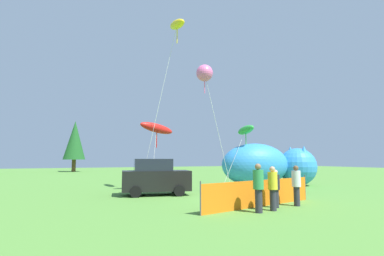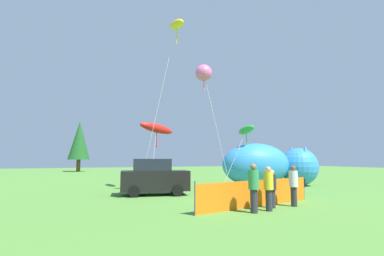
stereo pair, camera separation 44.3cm
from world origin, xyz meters
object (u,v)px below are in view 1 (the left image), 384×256
spectator_in_white_shirt (273,186)px  kite_yellow_hero (177,25)px  folding_chair (301,185)px  spectator_in_green_shirt (258,186)px  parked_car (155,177)px  inflatable_cat (267,166)px  kite_green_fish (246,130)px  kite_red_lizard (157,128)px  spectator_in_yellow_shirt (276,187)px  kite_pink_octopus (205,73)px  spectator_in_grey_shirt (296,184)px

spectator_in_white_shirt → kite_yellow_hero: (-0.91, 8.06, 9.97)m
folding_chair → spectator_in_green_shirt: (-6.31, -4.11, 0.51)m
parked_car → kite_yellow_hero: bearing=44.5°
inflatable_cat → kite_green_fish: size_ratio=1.67×
parked_car → kite_red_lizard: size_ratio=0.88×
parked_car → spectator_in_yellow_shirt: parked_car is taller
spectator_in_yellow_shirt → kite_red_lizard: size_ratio=0.34×
parked_car → kite_pink_octopus: kite_pink_octopus is taller
folding_chair → kite_green_fish: size_ratio=0.19×
folding_chair → kite_yellow_hero: size_ratio=0.08×
spectator_in_yellow_shirt → kite_yellow_hero: (-1.52, 7.53, 10.06)m
spectator_in_grey_shirt → kite_green_fish: size_ratio=0.38×
spectator_in_yellow_shirt → kite_pink_octopus: size_ratio=0.20×
spectator_in_grey_shirt → kite_yellow_hero: bearing=109.4°
kite_red_lizard → inflatable_cat: bearing=-4.5°
spectator_in_white_shirt → spectator_in_green_shirt: 0.82m
spectator_in_green_shirt → kite_red_lizard: kite_red_lizard is taller
folding_chair → kite_green_fish: bearing=-61.2°
spectator_in_grey_shirt → kite_green_fish: bearing=68.8°
folding_chair → spectator_in_green_shirt: size_ratio=0.48×
spectator_in_white_shirt → kite_red_lizard: 10.04m
folding_chair → spectator_in_yellow_shirt: (-4.90, -3.45, 0.35)m
spectator_in_white_shirt → inflatable_cat: bearing=51.9°
spectator_in_yellow_shirt → spectator_in_green_shirt: size_ratio=0.85×
parked_car → spectator_in_grey_shirt: (4.41, -6.44, -0.04)m
spectator_in_white_shirt → kite_green_fish: 10.57m
folding_chair → spectator_in_white_shirt: size_ratio=0.51×
kite_pink_octopus → kite_green_fish: size_ratio=1.71×
inflatable_cat → spectator_in_green_shirt: 11.65m
kite_pink_octopus → kite_green_fish: bearing=24.4°
kite_green_fish → spectator_in_green_shirt: bearing=-122.9°
kite_green_fish → spectator_in_yellow_shirt: bearing=-117.8°
spectator_in_white_shirt → kite_green_fish: size_ratio=0.38×
inflatable_cat → spectator_in_grey_shirt: size_ratio=4.40×
kite_pink_octopus → spectator_in_green_shirt: bearing=-100.3°
spectator_in_green_shirt → kite_red_lizard: size_ratio=0.40×
spectator_in_yellow_shirt → folding_chair: bearing=35.1°
parked_car → kite_green_fish: kite_green_fish is taller
folding_chair → kite_pink_octopus: bearing=-6.1°
kite_green_fish → kite_red_lizard: bearing=174.9°
kite_yellow_hero → spectator_in_white_shirt: bearing=-83.5°
spectator_in_white_shirt → spectator_in_yellow_shirt: spectator_in_white_shirt is taller
spectator_in_yellow_shirt → kite_red_lizard: bearing=105.3°
spectator_in_white_shirt → spectator_in_green_shirt: bearing=-171.3°
spectator_in_grey_shirt → spectator_in_green_shirt: 2.63m
spectator_in_white_shirt → spectator_in_yellow_shirt: size_ratio=1.10×
inflatable_cat → kite_yellow_hero: size_ratio=0.67×
folding_chair → spectator_in_yellow_shirt: spectator_in_yellow_shirt is taller
spectator_in_grey_shirt → kite_yellow_hero: (-2.66, 7.55, 9.97)m
spectator_in_white_shirt → kite_red_lizard: kite_red_lizard is taller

